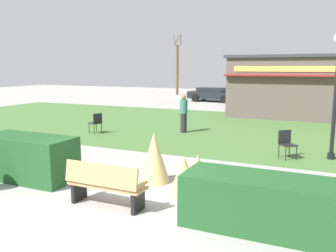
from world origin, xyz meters
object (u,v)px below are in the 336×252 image
(food_kiosk, at_px, (315,86))
(cafe_chair_west, at_px, (96,122))
(cafe_chair_east, at_px, (286,142))
(tree_left_bg, at_px, (177,69))
(person_strolling, at_px, (184,113))
(parked_car_center_slot, at_px, (279,96))
(parked_car_west_slot, at_px, (213,94))
(park_bench, at_px, (105,185))

(food_kiosk, relative_size, cafe_chair_west, 10.72)
(cafe_chair_east, xyz_separation_m, tree_left_bg, (-13.60, 23.17, 2.23))
(person_strolling, distance_m, parked_car_center_slot, 14.71)
(food_kiosk, xyz_separation_m, cafe_chair_west, (-8.38, -9.62, -1.25))
(cafe_chair_west, height_order, person_strolling, person_strolling)
(parked_car_west_slot, xyz_separation_m, parked_car_center_slot, (5.39, -0.00, 0.00))
(cafe_chair_east, xyz_separation_m, parked_car_west_slot, (-7.80, 17.37, 0.12))
(cafe_chair_west, relative_size, tree_left_bg, 0.14)
(food_kiosk, relative_size, parked_car_west_slot, 2.20)
(food_kiosk, xyz_separation_m, cafe_chair_east, (-0.35, -10.65, -1.25))
(parked_car_west_slot, bearing_deg, cafe_chair_east, -65.83)
(cafe_chair_west, height_order, parked_car_west_slot, parked_car_west_slot)
(cafe_chair_west, bearing_deg, food_kiosk, 48.93)
(food_kiosk, bearing_deg, cafe_chair_east, -91.90)
(cafe_chair_west, xyz_separation_m, person_strolling, (3.38, 1.79, 0.33))
(food_kiosk, relative_size, cafe_chair_east, 10.72)
(cafe_chair_east, relative_size, tree_left_bg, 0.14)
(cafe_chair_east, height_order, parked_car_center_slot, parked_car_center_slot)
(cafe_chair_west, distance_m, cafe_chair_east, 8.09)
(food_kiosk, xyz_separation_m, parked_car_center_slot, (-2.76, 6.71, -1.14))
(person_strolling, xyz_separation_m, tree_left_bg, (-8.96, 20.35, 1.89))
(cafe_chair_east, bearing_deg, cafe_chair_west, 172.63)
(cafe_chair_east, height_order, tree_left_bg, tree_left_bg)
(park_bench, relative_size, food_kiosk, 0.18)
(person_strolling, bearing_deg, cafe_chair_west, -95.51)
(parked_car_center_slot, bearing_deg, parked_car_west_slot, 179.95)
(person_strolling, relative_size, parked_car_west_slot, 0.39)
(park_bench, bearing_deg, parked_car_west_slot, 101.90)
(cafe_chair_east, relative_size, person_strolling, 0.53)
(cafe_chair_west, bearing_deg, parked_car_center_slot, 71.00)
(food_kiosk, distance_m, person_strolling, 9.33)
(food_kiosk, bearing_deg, park_bench, -101.33)
(cafe_chair_west, xyz_separation_m, parked_car_center_slot, (5.62, 16.33, 0.12))
(person_strolling, bearing_deg, food_kiosk, 114.02)
(parked_car_west_slot, bearing_deg, person_strolling, -77.78)
(park_bench, xyz_separation_m, cafe_chair_east, (2.93, 5.72, 0.05))
(cafe_chair_west, relative_size, parked_car_center_slot, 0.21)
(food_kiosk, xyz_separation_m, tree_left_bg, (-13.96, 12.52, 0.97))
(person_strolling, height_order, tree_left_bg, tree_left_bg)
(person_strolling, bearing_deg, park_bench, -22.03)
(cafe_chair_west, bearing_deg, parked_car_west_slot, 89.19)
(person_strolling, xyz_separation_m, parked_car_center_slot, (2.24, 14.54, -0.22))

